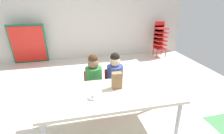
% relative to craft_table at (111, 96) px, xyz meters
% --- Properties ---
extents(ground_plane, '(6.21, 5.31, 0.02)m').
position_rel_craft_table_xyz_m(ground_plane, '(-0.14, 0.63, -0.56)').
color(ground_plane, silver).
extents(back_wall, '(6.21, 0.10, 2.58)m').
position_rel_craft_table_xyz_m(back_wall, '(-0.14, 3.29, 0.74)').
color(back_wall, beige).
rests_on(back_wall, ground_plane).
extents(craft_table, '(1.74, 0.81, 0.60)m').
position_rel_craft_table_xyz_m(craft_table, '(0.00, 0.00, 0.00)').
color(craft_table, beige).
rests_on(craft_table, ground_plane).
extents(seated_child_near_camera, '(0.32, 0.31, 0.92)m').
position_rel_craft_table_xyz_m(seated_child_near_camera, '(-0.13, 0.64, 0.00)').
color(seated_child_near_camera, red).
rests_on(seated_child_near_camera, ground_plane).
extents(seated_child_middle_seat, '(0.32, 0.32, 0.92)m').
position_rel_craft_table_xyz_m(seated_child_middle_seat, '(0.22, 0.64, 0.00)').
color(seated_child_middle_seat, red).
rests_on(seated_child_middle_seat, ground_plane).
extents(kid_chair_red_stack, '(0.32, 0.30, 1.04)m').
position_rel_craft_table_xyz_m(kid_chair_red_stack, '(2.17, 2.89, 0.03)').
color(kid_chair_red_stack, red).
rests_on(kid_chair_red_stack, ground_plane).
extents(folded_activity_table, '(0.90, 0.29, 1.09)m').
position_rel_craft_table_xyz_m(folded_activity_table, '(-1.54, 3.09, -0.01)').
color(folded_activity_table, '#19724C').
rests_on(folded_activity_table, ground_plane).
extents(paper_bag_brown, '(0.13, 0.09, 0.22)m').
position_rel_craft_table_xyz_m(paper_bag_brown, '(0.11, 0.11, 0.16)').
color(paper_bag_brown, '#9E754C').
rests_on(paper_bag_brown, craft_table).
extents(paper_plate_near_edge, '(0.18, 0.18, 0.01)m').
position_rel_craft_table_xyz_m(paper_plate_near_edge, '(-0.25, -0.10, 0.05)').
color(paper_plate_near_edge, white).
rests_on(paper_plate_near_edge, craft_table).
extents(paper_plate_center_table, '(0.18, 0.18, 0.01)m').
position_rel_craft_table_xyz_m(paper_plate_center_table, '(-0.55, 0.08, 0.05)').
color(paper_plate_center_table, white).
rests_on(paper_plate_center_table, craft_table).
extents(donut_powdered_on_plate, '(0.11, 0.11, 0.03)m').
position_rel_craft_table_xyz_m(donut_powdered_on_plate, '(-0.25, -0.10, 0.07)').
color(donut_powdered_on_plate, white).
rests_on(donut_powdered_on_plate, craft_table).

